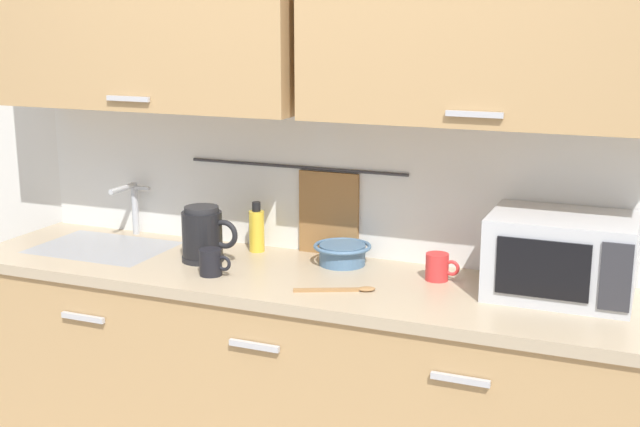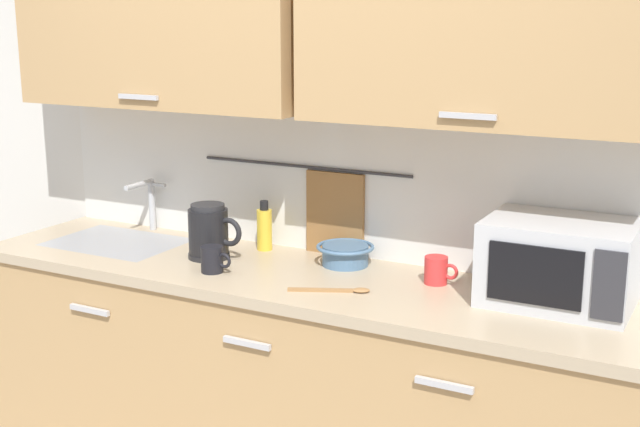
{
  "view_description": "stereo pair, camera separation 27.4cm",
  "coord_description": "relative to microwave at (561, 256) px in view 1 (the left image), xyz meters",
  "views": [
    {
      "loc": [
        1.2,
        -2.33,
        1.8
      ],
      "look_at": [
        0.09,
        0.33,
        1.12
      ],
      "focal_mm": 47.47,
      "sensor_mm": 36.0,
      "label": 1
    },
    {
      "loc": [
        1.44,
        -2.21,
        1.8
      ],
      "look_at": [
        0.09,
        0.33,
        1.12
      ],
      "focal_mm": 47.47,
      "sensor_mm": 36.0,
      "label": 2
    }
  ],
  "objects": [
    {
      "name": "counter_unit",
      "position": [
        -0.92,
        -0.11,
        -0.58
      ],
      "size": [
        2.53,
        0.64,
        0.9
      ],
      "color": "tan",
      "rests_on": "ground"
    },
    {
      "name": "back_wall_assembly",
      "position": [
        -0.91,
        0.12,
        0.49
      ],
      "size": [
        3.7,
        0.41,
        2.5
      ],
      "color": "silver",
      "rests_on": "ground"
    },
    {
      "name": "sink_faucet",
      "position": [
        -1.74,
        0.12,
        0.01
      ],
      "size": [
        0.09,
        0.17,
        0.22
      ],
      "color": "#B2B5BA",
      "rests_on": "counter_unit"
    },
    {
      "name": "microwave",
      "position": [
        0.0,
        0.0,
        0.0
      ],
      "size": [
        0.46,
        0.35,
        0.27
      ],
      "color": "silver",
      "rests_on": "counter_unit"
    },
    {
      "name": "electric_kettle",
      "position": [
        -1.28,
        -0.1,
        -0.03
      ],
      "size": [
        0.23,
        0.16,
        0.21
      ],
      "color": "black",
      "rests_on": "counter_unit"
    },
    {
      "name": "dish_soap_bottle",
      "position": [
        -1.16,
        0.1,
        -0.05
      ],
      "size": [
        0.06,
        0.06,
        0.2
      ],
      "color": "yellow",
      "rests_on": "counter_unit"
    },
    {
      "name": "mug_near_sink",
      "position": [
        -1.16,
        -0.24,
        -0.09
      ],
      "size": [
        0.12,
        0.08,
        0.09
      ],
      "color": "black",
      "rests_on": "counter_unit"
    },
    {
      "name": "mixing_bowl",
      "position": [
        -0.78,
        0.06,
        -0.09
      ],
      "size": [
        0.21,
        0.21,
        0.08
      ],
      "color": "#4C7093",
      "rests_on": "counter_unit"
    },
    {
      "name": "mug_by_kettle",
      "position": [
        -0.41,
        0.01,
        -0.09
      ],
      "size": [
        0.12,
        0.08,
        0.09
      ],
      "color": "red",
      "rests_on": "counter_unit"
    },
    {
      "name": "wooden_spoon",
      "position": [
        -0.67,
        -0.23,
        -0.13
      ],
      "size": [
        0.26,
        0.14,
        0.01
      ],
      "color": "#9E7042",
      "rests_on": "counter_unit"
    }
  ]
}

